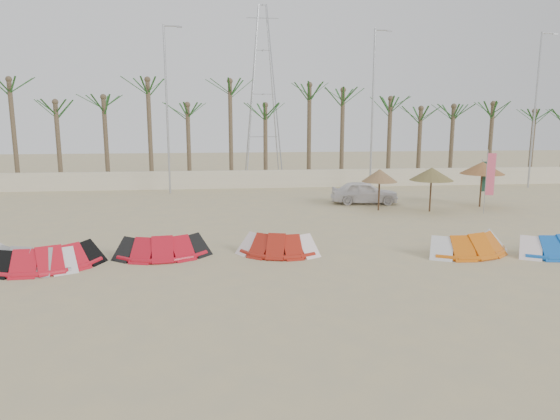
{
  "coord_description": "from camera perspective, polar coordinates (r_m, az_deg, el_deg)",
  "views": [
    {
      "loc": [
        -2.24,
        -14.3,
        5.09
      ],
      "look_at": [
        0.0,
        6.0,
        1.3
      ],
      "focal_mm": 32.0,
      "sensor_mm": 36.0,
      "label": 1
    }
  ],
  "objects": [
    {
      "name": "pylon",
      "position": [
        42.73,
        -1.91,
        3.67
      ],
      "size": [
        3.0,
        3.0,
        14.0
      ],
      "primitive_type": null,
      "color": "#A5A8AD",
      "rests_on": "ground"
    },
    {
      "name": "kite_red_mid",
      "position": [
        19.2,
        -13.18,
        -3.85
      ],
      "size": [
        3.5,
        1.87,
        0.9
      ],
      "color": "red",
      "rests_on": "ground"
    },
    {
      "name": "car",
      "position": [
        30.35,
        9.62,
        2.0
      ],
      "size": [
        4.14,
        2.09,
        1.35
      ],
      "primitive_type": "imported",
      "rotation": [
        0.0,
        0.0,
        1.44
      ],
      "color": "white",
      "rests_on": "ground"
    },
    {
      "name": "lamp_c",
      "position": [
        35.81,
        10.59,
        11.43
      ],
      "size": [
        1.25,
        0.14,
        11.0
      ],
      "color": "#A5A8AD",
      "rests_on": "ground"
    },
    {
      "name": "boundary_wall",
      "position": [
        36.64,
        -2.75,
        3.54
      ],
      "size": [
        60.0,
        0.3,
        1.3
      ],
      "primitive_type": "cube",
      "color": "beige",
      "rests_on": "ground"
    },
    {
      "name": "kite_red_left",
      "position": [
        19.07,
        -24.69,
        -4.65
      ],
      "size": [
        4.0,
        2.76,
        0.9
      ],
      "color": "red",
      "rests_on": "ground"
    },
    {
      "name": "palm_line",
      "position": [
        37.94,
        -1.95,
        12.56
      ],
      "size": [
        52.0,
        4.0,
        7.7
      ],
      "color": "brown",
      "rests_on": "ground"
    },
    {
      "name": "flag_green",
      "position": [
        31.63,
        22.29,
        3.41
      ],
      "size": [
        0.45,
        0.12,
        2.71
      ],
      "color": "#A5A8AD",
      "rests_on": "ground"
    },
    {
      "name": "parasol_left",
      "position": [
        28.06,
        11.32,
        3.89
      ],
      "size": [
        1.98,
        1.98,
        2.31
      ],
      "color": "#4C331E",
      "rests_on": "ground"
    },
    {
      "name": "lamp_b",
      "position": [
        34.51,
        -12.75,
        11.39
      ],
      "size": [
        1.25,
        0.14,
        11.0
      ],
      "color": "#A5A8AD",
      "rests_on": "ground"
    },
    {
      "name": "parasol_mid",
      "position": [
        28.39,
        16.93,
        3.96
      ],
      "size": [
        2.37,
        2.37,
        2.43
      ],
      "color": "#4C331E",
      "rests_on": "ground"
    },
    {
      "name": "kite_red_right",
      "position": [
        19.0,
        -0.38,
        -3.73
      ],
      "size": [
        3.28,
        2.14,
        0.9
      ],
      "color": "#A11F12",
      "rests_on": "ground"
    },
    {
      "name": "kite_grey",
      "position": [
        19.26,
        -26.6,
        -4.66
      ],
      "size": [
        3.73,
        2.34,
        0.9
      ],
      "color": "gray",
      "rests_on": "ground"
    },
    {
      "name": "parasol_right",
      "position": [
        30.86,
        22.12,
        4.47
      ],
      "size": [
        2.49,
        2.49,
        2.61
      ],
      "color": "#4C331E",
      "rests_on": "ground"
    },
    {
      "name": "kite_orange",
      "position": [
        20.42,
        20.54,
        -3.39
      ],
      "size": [
        3.81,
        2.41,
        0.9
      ],
      "color": "#D8610E",
      "rests_on": "ground"
    },
    {
      "name": "ground",
      "position": [
        15.34,
        2.49,
        -8.88
      ],
      "size": [
        120.0,
        120.0,
        0.0
      ],
      "primitive_type": "plane",
      "color": "tan",
      "rests_on": "ground"
    },
    {
      "name": "flag_pink",
      "position": [
        28.82,
        22.8,
        3.61
      ],
      "size": [
        0.44,
        0.17,
        3.43
      ],
      "color": "#A5A8AD",
      "rests_on": "ground"
    },
    {
      "name": "kite_blue",
      "position": [
        21.71,
        28.73,
        -3.23
      ],
      "size": [
        3.61,
        2.19,
        0.9
      ],
      "color": "#1255B5",
      "rests_on": "ground"
    },
    {
      "name": "lamp_d",
      "position": [
        40.9,
        27.18,
        10.33
      ],
      "size": [
        1.25,
        0.14,
        11.0
      ],
      "color": "#A5A8AD",
      "rests_on": "ground"
    }
  ]
}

